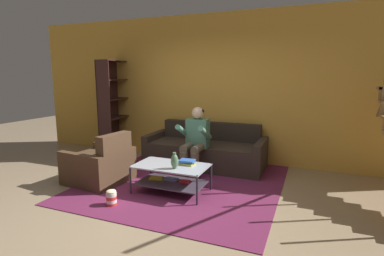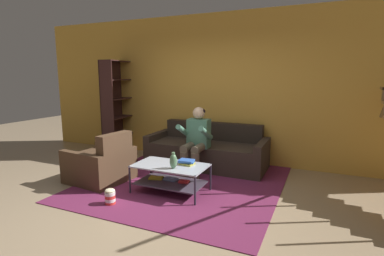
# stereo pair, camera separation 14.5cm
# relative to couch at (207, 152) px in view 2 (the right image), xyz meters

# --- Properties ---
(ground) EXTENTS (16.80, 16.80, 0.00)m
(ground) POSITION_rel_couch_xyz_m (-0.06, -1.90, -0.28)
(ground) COLOR #9A8465
(back_partition) EXTENTS (8.40, 0.12, 2.90)m
(back_partition) POSITION_rel_couch_xyz_m (-0.06, 0.56, 1.17)
(back_partition) COLOR gold
(back_partition) RESTS_ON ground
(couch) EXTENTS (2.23, 0.91, 0.80)m
(couch) POSITION_rel_couch_xyz_m (0.00, 0.00, 0.00)
(couch) COLOR #332921
(couch) RESTS_ON ground
(person_seated_center) EXTENTS (0.50, 0.58, 1.17)m
(person_seated_center) POSITION_rel_couch_xyz_m (0.00, -0.53, 0.37)
(person_seated_center) COLOR brown
(person_seated_center) RESTS_ON ground
(coffee_table) EXTENTS (1.07, 0.61, 0.42)m
(coffee_table) POSITION_rel_couch_xyz_m (-0.02, -1.43, -0.01)
(coffee_table) COLOR #ADB5C3
(coffee_table) RESTS_ON ground
(area_rug) EXTENTS (3.00, 3.40, 0.01)m
(area_rug) POSITION_rel_couch_xyz_m (-0.01, -0.84, -0.28)
(area_rug) COLOR #692246
(area_rug) RESTS_ON ground
(vase) EXTENTS (0.11, 0.11, 0.23)m
(vase) POSITION_rel_couch_xyz_m (0.10, -1.57, 0.24)
(vase) COLOR #4F7751
(vase) RESTS_ON coffee_table
(book_stack) EXTENTS (0.25, 0.19, 0.07)m
(book_stack) POSITION_rel_couch_xyz_m (0.19, -1.32, 0.17)
(book_stack) COLOR #B1AD45
(book_stack) RESTS_ON coffee_table
(bookshelf) EXTENTS (0.44, 1.16, 2.02)m
(bookshelf) POSITION_rel_couch_xyz_m (-2.18, 0.19, 0.51)
(bookshelf) COLOR #361C1B
(bookshelf) RESTS_ON ground
(armchair) EXTENTS (0.97, 0.93, 0.82)m
(armchair) POSITION_rel_couch_xyz_m (-1.28, -1.47, -0.01)
(armchair) COLOR #4B3422
(armchair) RESTS_ON ground
(popcorn_tub) EXTENTS (0.14, 0.14, 0.22)m
(popcorn_tub) POSITION_rel_couch_xyz_m (-0.55, -2.15, -0.17)
(popcorn_tub) COLOR red
(popcorn_tub) RESTS_ON ground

